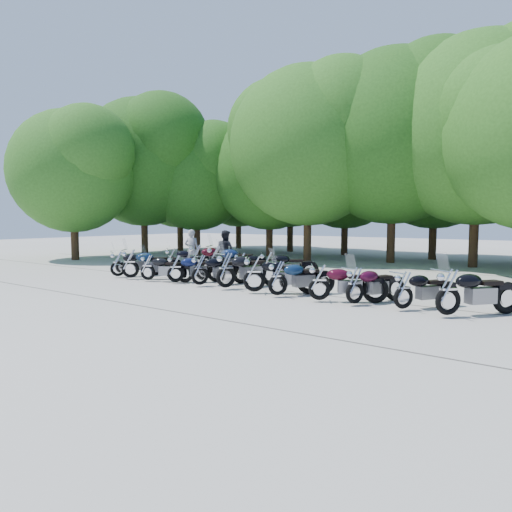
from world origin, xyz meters
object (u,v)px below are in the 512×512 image
Objects in this scene: motorcycle_5 at (226,269)px; motorcycle_9 at (355,284)px; motorcycle_15 at (241,264)px; motorcycle_11 at (448,290)px; motorcycle_14 at (215,259)px; motorcycle_4 at (200,269)px; motorcycle_12 at (172,258)px; motorcycle_6 at (254,272)px; motorcycle_13 at (196,257)px; motorcycle_8 at (319,281)px; motorcycle_0 at (118,263)px; motorcycle_2 at (148,266)px; motorcycle_10 at (404,289)px; rider_0 at (192,250)px; motorcycle_3 at (176,267)px; motorcycle_7 at (278,277)px; motorcycle_16 at (268,264)px; rider_1 at (226,251)px; motorcycle_1 at (130,262)px.

motorcycle_9 is at bearing -159.24° from motorcycle_5.
motorcycle_9 is at bearing -160.57° from motorcycle_15.
motorcycle_14 reaches higher than motorcycle_11.
motorcycle_4 is 5.12m from motorcycle_12.
motorcycle_6 is 5.97m from motorcycle_13.
motorcycle_9 is (1.03, 0.11, -0.02)m from motorcycle_8.
motorcycle_12 is (0.05, 2.89, -0.01)m from motorcycle_0.
motorcycle_10 is at bearing -113.23° from motorcycle_2.
rider_0 is (-1.17, 3.57, 0.37)m from motorcycle_2.
motorcycle_2 is at bearing 135.52° from motorcycle_14.
motorcycle_13 is at bearing 16.33° from motorcycle_10.
motorcycle_14 is 1.36× the size of rider_0.
motorcycle_7 is (4.63, -0.21, 0.03)m from motorcycle_3.
motorcycle_9 is at bearing -123.46° from motorcycle_6.
motorcycle_7 reaches higher than motorcycle_2.
motorcycle_0 is 1.88m from motorcycle_2.
motorcycle_10 is 0.98× the size of motorcycle_12.
motorcycle_13 reaches higher than motorcycle_6.
motorcycle_14 reaches higher than motorcycle_15.
rider_0 is at bearing 43.55° from motorcycle_16.
motorcycle_11 is 11.16m from rider_1.
motorcycle_4 and motorcycle_16 have the same top height.
motorcycle_14 reaches higher than motorcycle_3.
motorcycle_12 is (-11.45, 2.74, 0.01)m from motorcycle_10.
motorcycle_1 is 5.95m from motorcycle_6.
motorcycle_5 is at bearing 55.83° from motorcycle_8.
motorcycle_1 is at bearing 32.92° from motorcycle_7.
motorcycle_16 reaches higher than motorcycle_15.
motorcycle_8 is at bearing -153.30° from motorcycle_12.
motorcycle_8 reaches higher than motorcycle_15.
motorcycle_16 is at bearing 8.26° from motorcycle_10.
motorcycle_0 is at bearing 58.78° from motorcycle_8.
motorcycle_0 is at bearing 79.58° from motorcycle_16.
motorcycle_7 is at bearing 132.43° from rider_0.
motorcycle_5 is 1.00× the size of motorcycle_13.
motorcycle_15 is (-2.69, 2.77, -0.10)m from motorcycle_6.
motorcycle_2 is 1.28m from motorcycle_3.
motorcycle_0 is at bearing 92.93° from motorcycle_13.
motorcycle_12 is (-10.15, 2.81, -0.00)m from motorcycle_9.
motorcycle_4 reaches higher than motorcycle_10.
motorcycle_0 reaches higher than motorcycle_10.
motorcycle_7 is 1.01× the size of motorcycle_8.
motorcycle_11 is 12.92m from motorcycle_12.
motorcycle_1 reaches higher than motorcycle_16.
rider_0 reaches higher than motorcycle_13.
motorcycle_12 reaches higher than motorcycle_10.
motorcycle_15 is at bearing -104.12° from motorcycle_14.
rider_0 is (-10.80, 3.36, 0.37)m from motorcycle_10.
motorcycle_8 is (3.63, -0.20, -0.09)m from motorcycle_5.
motorcycle_7 is 0.86× the size of motorcycle_14.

